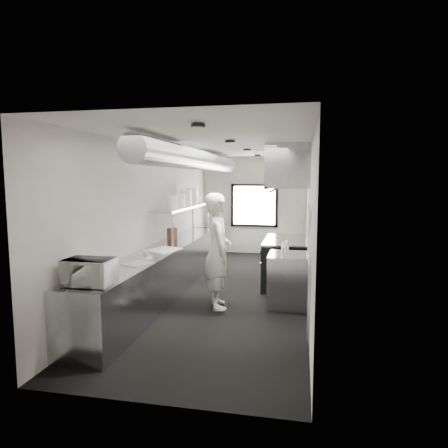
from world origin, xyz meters
The scene contains 35 objects.
floor centered at (0.00, 0.00, 0.00)m, with size 3.00×8.00×0.01m, color black.
ceiling centered at (0.00, 0.00, 2.80)m, with size 3.00×8.00×0.01m, color beige.
wall_back centered at (0.00, 4.00, 1.40)m, with size 3.00×0.02×2.80m, color beige.
wall_front centered at (0.00, -4.00, 1.40)m, with size 3.00×0.02×2.80m, color beige.
wall_left centered at (-1.50, 0.00, 1.40)m, with size 0.02×8.00×2.80m, color beige.
wall_right centered at (1.50, 0.00, 1.40)m, with size 0.02×8.00×2.80m, color beige.
wall_cladding centered at (1.48, 0.30, 0.55)m, with size 0.03×5.50×1.10m, color #92999F.
hvac_duct centered at (-0.70, 0.40, 2.55)m, with size 0.40×0.40×6.40m, color #93959B.
service_window centered at (0.00, 3.96, 1.40)m, with size 1.36×0.05×1.25m.
exhaust_hood centered at (1.10, 0.70, 2.39)m, with size 0.81×2.20×0.88m.
prep_counter centered at (-1.15, -0.50, 0.45)m, with size 0.70×6.00×0.90m, color #92999F.
pass_shelf centered at (-1.19, 1.00, 1.54)m, with size 0.45×3.00×0.68m.
range centered at (1.04, 0.70, 0.47)m, with size 0.88×1.60×0.94m.
bottle_station centered at (1.15, -0.70, 0.45)m, with size 0.65×0.80×0.90m, color #92999F.
far_work_table centered at (-1.15, 3.20, 0.45)m, with size 0.70×1.20×0.90m, color #92999F.
notice_sheet_a centered at (1.47, -1.20, 1.60)m, with size 0.02×0.28×0.38m, color beige.
notice_sheet_b centered at (1.47, -1.55, 1.55)m, with size 0.02×0.28×0.38m, color beige.
line_cook centered at (-0.01, -1.00, 0.97)m, with size 0.71×0.46×1.94m, color silver.
microwave centered at (-1.13, -3.15, 1.06)m, with size 0.53×0.41×0.32m, color silver.
deli_tub_a centered at (-1.31, -2.59, 0.95)m, with size 0.13×0.13×0.09m, color silver.
deli_tub_b centered at (-1.34, -2.23, 0.95)m, with size 0.14×0.14×0.10m, color silver.
newspaper centered at (-1.04, -1.92, 0.91)m, with size 0.32×0.40×0.01m, color silver.
small_plate centered at (-1.07, -1.51, 0.91)m, with size 0.16×0.16×0.01m, color white.
pastry centered at (-1.07, -1.51, 0.96)m, with size 0.09×0.09×0.09m, color tan.
cutting_board centered at (-1.05, -0.77, 0.91)m, with size 0.43×0.57×0.02m, color silver.
knife_block centered at (-1.31, 0.49, 1.02)m, with size 0.10×0.22×0.24m, color brown.
plate_stack_a centered at (-1.18, 0.12, 1.71)m, with size 0.24×0.24×0.28m, color white.
plate_stack_b centered at (-1.18, 0.65, 1.71)m, with size 0.22×0.22×0.28m, color white.
plate_stack_c centered at (-1.20, 1.14, 1.75)m, with size 0.25×0.25×0.36m, color white.
plate_stack_d centered at (-1.20, 1.70, 1.76)m, with size 0.24×0.24×0.37m, color white.
squeeze_bottle_a centered at (1.08, -1.02, 0.98)m, with size 0.06×0.06×0.17m, color silver.
squeeze_bottle_b centered at (1.11, -0.85, 0.99)m, with size 0.06×0.06×0.17m, color silver.
squeeze_bottle_c centered at (1.07, -0.66, 0.99)m, with size 0.06×0.06×0.19m, color silver.
squeeze_bottle_d centered at (1.07, -0.59, 0.99)m, with size 0.06×0.06×0.18m, color silver.
squeeze_bottle_e centered at (1.12, -0.36, 0.99)m, with size 0.06×0.06×0.19m, color silver.
Camera 1 is at (1.38, -7.42, 2.18)m, focal length 31.85 mm.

